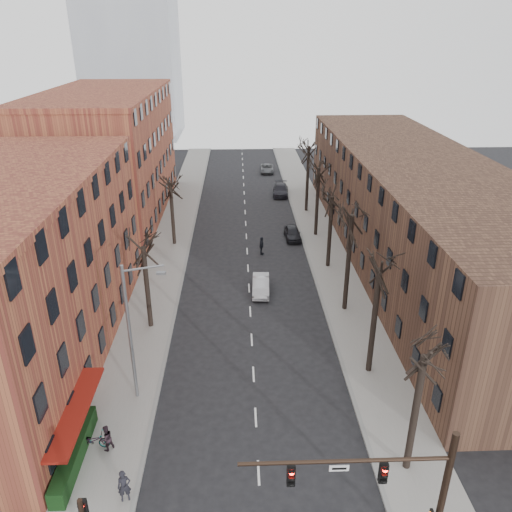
{
  "coord_description": "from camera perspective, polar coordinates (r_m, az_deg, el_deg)",
  "views": [
    {
      "loc": [
        -0.82,
        -14.57,
        20.59
      ],
      "look_at": [
        0.54,
        21.96,
        4.0
      ],
      "focal_mm": 35.0,
      "sensor_mm": 36.0,
      "label": 1
    }
  ],
  "objects": [
    {
      "name": "tree_right_c",
      "position": [
        41.11,
        10.05,
        -6.07
      ],
      "size": [
        5.2,
        5.2,
        11.6
      ],
      "primitive_type": null,
      "color": "black",
      "rests_on": "ground"
    },
    {
      "name": "tree_right_b",
      "position": [
        34.65,
        12.7,
        -12.75
      ],
      "size": [
        5.2,
        5.2,
        10.8
      ],
      "primitive_type": null,
      "color": "black",
      "rests_on": "ground"
    },
    {
      "name": "parked_car_far",
      "position": [
        80.1,
        1.27,
        9.96
      ],
      "size": [
        2.23,
        4.47,
        1.22
      ],
      "primitive_type": "imported",
      "rotation": [
        0.0,
        0.0,
        -0.05
      ],
      "color": "#53565A",
      "rests_on": "ground"
    },
    {
      "name": "tree_left_b",
      "position": [
        53.19,
        -9.28,
        1.3
      ],
      "size": [
        5.2,
        5.2,
        9.5
      ],
      "primitive_type": null,
      "color": "black",
      "rests_on": "ground"
    },
    {
      "name": "pedestrian_crossing",
      "position": [
        49.81,
        0.64,
        1.17
      ],
      "size": [
        0.69,
        1.17,
        1.87
      ],
      "primitive_type": "imported",
      "rotation": [
        0.0,
        0.0,
        1.35
      ],
      "color": "black",
      "rests_on": "ground"
    },
    {
      "name": "silver_sedan",
      "position": [
        42.77,
        0.56,
        -3.36
      ],
      "size": [
        1.59,
        4.1,
        1.33
      ],
      "primitive_type": "imported",
      "rotation": [
        0.0,
        0.0,
        -0.05
      ],
      "color": "#BABCC2",
      "rests_on": "ground"
    },
    {
      "name": "building_left_near",
      "position": [
        36.3,
        -26.64,
        -2.06
      ],
      "size": [
        12.0,
        26.0,
        12.0
      ],
      "primitive_type": "cube",
      "color": "brown",
      "rests_on": "ground"
    },
    {
      "name": "sidewalk_left",
      "position": [
        54.12,
        -9.59,
        1.78
      ],
      "size": [
        4.0,
        90.0,
        0.15
      ],
      "primitive_type": "cube",
      "color": "gray",
      "rests_on": "ground"
    },
    {
      "name": "building_left_far",
      "position": [
        62.01,
        -16.54,
        10.77
      ],
      "size": [
        12.0,
        28.0,
        14.0
      ],
      "primitive_type": "cube",
      "color": "brown",
      "rests_on": "ground"
    },
    {
      "name": "pedestrian_b",
      "position": [
        29.17,
        -16.75,
        -19.31
      ],
      "size": [
        0.94,
        0.93,
        1.53
      ],
      "primitive_type": "imported",
      "rotation": [
        0.0,
        0.0,
        3.89
      ],
      "color": "black",
      "rests_on": "sidewalk_left"
    },
    {
      "name": "parked_car_near",
      "position": [
        53.88,
        4.18,
        2.64
      ],
      "size": [
        1.7,
        3.97,
        1.34
      ],
      "primitive_type": "imported",
      "rotation": [
        0.0,
        0.0,
        0.03
      ],
      "color": "black",
      "rests_on": "ground"
    },
    {
      "name": "parked_car_mid",
      "position": [
        68.67,
        2.82,
        7.56
      ],
      "size": [
        2.43,
        5.08,
        1.43
      ],
      "primitive_type": "imported",
      "rotation": [
        0.0,
        0.0,
        -0.09
      ],
      "color": "black",
      "rests_on": "ground"
    },
    {
      "name": "streetlight",
      "position": [
        29.75,
        -13.98,
        -7.99
      ],
      "size": [
        2.45,
        0.22,
        9.03
      ],
      "color": "slate",
      "rests_on": "ground"
    },
    {
      "name": "awning_left",
      "position": [
        30.34,
        -19.12,
        -20.02
      ],
      "size": [
        1.2,
        7.0,
        0.15
      ],
      "primitive_type": "cube",
      "color": "maroon",
      "rests_on": "ground"
    },
    {
      "name": "sidewalk_right",
      "position": [
        54.36,
        7.38,
        2.03
      ],
      "size": [
        4.0,
        90.0,
        0.15
      ],
      "primitive_type": "cube",
      "color": "gray",
      "rests_on": "ground"
    },
    {
      "name": "building_right",
      "position": [
        50.12,
        17.67,
        5.11
      ],
      "size": [
        12.0,
        50.0,
        10.0
      ],
      "primitive_type": "cube",
      "color": "#523526",
      "rests_on": "ground"
    },
    {
      "name": "tree_right_e",
      "position": [
        55.24,
        6.8,
        2.35
      ],
      "size": [
        5.2,
        5.2,
        10.8
      ],
      "primitive_type": null,
      "color": "black",
      "rests_on": "ground"
    },
    {
      "name": "signal_mast_arm",
      "position": [
        22.04,
        16.67,
        -24.24
      ],
      "size": [
        8.14,
        0.3,
        7.2
      ],
      "color": "black",
      "rests_on": "ground"
    },
    {
      "name": "bicycle",
      "position": [
        29.68,
        -18.14,
        -19.38
      ],
      "size": [
        1.82,
        0.64,
        0.96
      ],
      "primitive_type": "imported",
      "rotation": [
        0.0,
        0.0,
        1.57
      ],
      "color": "gray",
      "rests_on": "sidewalk_left"
    },
    {
      "name": "tree_right_f",
      "position": [
        62.65,
        5.74,
        5.1
      ],
      "size": [
        5.2,
        5.2,
        11.6
      ],
      "primitive_type": null,
      "color": "black",
      "rests_on": "ground"
    },
    {
      "name": "tree_left_a",
      "position": [
        39.12,
        -11.89,
        -7.94
      ],
      "size": [
        5.2,
        5.2,
        9.5
      ],
      "primitive_type": null,
      "color": "black",
      "rests_on": "ground"
    },
    {
      "name": "tree_right_d",
      "position": [
        48.03,
        8.18,
        -1.24
      ],
      "size": [
        5.2,
        5.2,
        10.0
      ],
      "primitive_type": null,
      "color": "black",
      "rests_on": "ground"
    },
    {
      "name": "hedge",
      "position": [
        29.26,
        -20.05,
        -20.43
      ],
      "size": [
        0.8,
        6.0,
        1.0
      ],
      "primitive_type": "cube",
      "color": "black",
      "rests_on": "sidewalk_left"
    },
    {
      "name": "pedestrian_a",
      "position": [
        26.58,
        -14.83,
        -24.08
      ],
      "size": [
        0.72,
        0.57,
        1.74
      ],
      "primitive_type": "imported",
      "rotation": [
        0.0,
        0.0,
        0.27
      ],
      "color": "black",
      "rests_on": "sidewalk_left"
    },
    {
      "name": "tree_right_a",
      "position": [
        28.98,
        16.74,
        -22.21
      ],
      "size": [
        5.2,
        5.2,
        10.0
      ],
      "primitive_type": null,
      "color": "black",
      "rests_on": "ground"
    }
  ]
}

